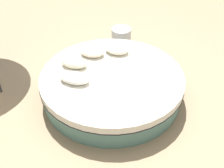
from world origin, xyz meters
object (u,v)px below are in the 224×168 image
at_px(round_bed, 112,86).
at_px(throw_pillow_0, 117,49).
at_px(throw_pillow_2, 74,62).
at_px(side_table, 121,37).
at_px(throw_pillow_1, 92,52).
at_px(throw_pillow_3, 74,78).

bearing_deg(round_bed, throw_pillow_0, 101.32).
bearing_deg(throw_pillow_2, side_table, 78.65).
bearing_deg(round_bed, throw_pillow_1, 138.91).
bearing_deg(round_bed, side_table, 102.03).
height_order(throw_pillow_3, side_table, throw_pillow_3).
xyz_separation_m(throw_pillow_3, side_table, (0.17, 2.26, -0.38)).
bearing_deg(side_table, throw_pillow_0, -77.48).
bearing_deg(throw_pillow_3, throw_pillow_0, 70.03).
bearing_deg(throw_pillow_3, side_table, 85.80).
relative_size(round_bed, throw_pillow_0, 5.53).
relative_size(throw_pillow_0, side_table, 1.04).
height_order(throw_pillow_0, throw_pillow_2, throw_pillow_2).
distance_m(throw_pillow_1, throw_pillow_2, 0.50).
relative_size(throw_pillow_1, throw_pillow_2, 0.97).
relative_size(round_bed, throw_pillow_2, 5.28).
relative_size(throw_pillow_1, side_table, 1.05).
xyz_separation_m(round_bed, throw_pillow_1, (-0.59, 0.51, 0.32)).
relative_size(round_bed, side_table, 5.73).
xyz_separation_m(throw_pillow_2, side_table, (0.37, 1.83, -0.38)).
height_order(round_bed, throw_pillow_2, throw_pillow_2).
height_order(throw_pillow_2, throw_pillow_3, throw_pillow_2).
bearing_deg(side_table, round_bed, -77.97).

